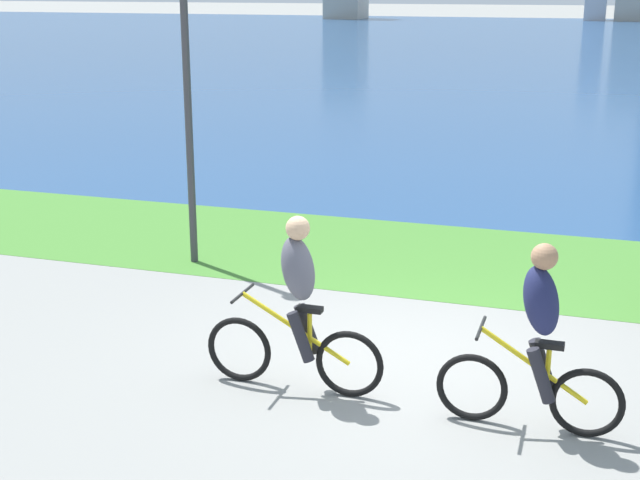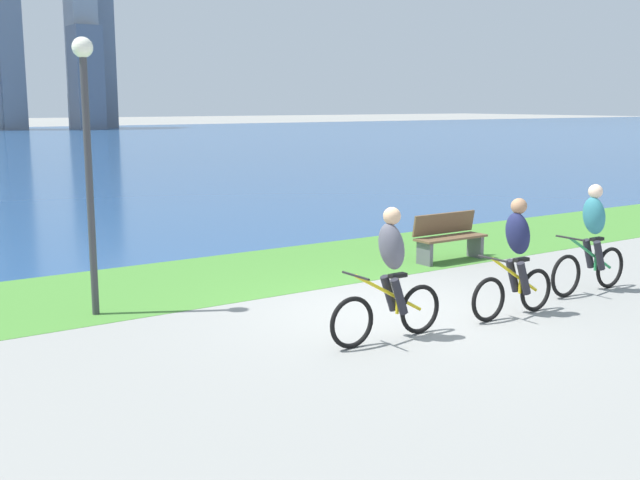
{
  "view_description": "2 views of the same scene",
  "coord_description": "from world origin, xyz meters",
  "px_view_note": "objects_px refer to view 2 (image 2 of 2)",
  "views": [
    {
      "loc": [
        1.69,
        -8.07,
        3.68
      ],
      "look_at": [
        -0.96,
        0.18,
        1.13
      ],
      "focal_mm": 49.24,
      "sensor_mm": 36.0,
      "label": 1
    },
    {
      "loc": [
        -6.88,
        -8.26,
        2.94
      ],
      "look_at": [
        -0.88,
        0.49,
        1.07
      ],
      "focal_mm": 43.84,
      "sensor_mm": 36.0,
      "label": 2
    }
  ],
  "objects_px": {
    "cyclist_trailing": "(516,258)",
    "bench_near_path": "(449,237)",
    "lamppost_tall": "(87,136)",
    "cyclist_lead": "(390,275)",
    "cyclist_distant_rear": "(592,239)"
  },
  "relations": [
    {
      "from": "cyclist_distant_rear",
      "to": "bench_near_path",
      "type": "distance_m",
      "value": 3.1
    },
    {
      "from": "cyclist_trailing",
      "to": "bench_near_path",
      "type": "distance_m",
      "value": 3.91
    },
    {
      "from": "cyclist_distant_rear",
      "to": "lamppost_tall",
      "type": "relative_size",
      "value": 0.46
    },
    {
      "from": "bench_near_path",
      "to": "cyclist_distant_rear",
      "type": "bearing_deg",
      "value": -88.21
    },
    {
      "from": "bench_near_path",
      "to": "cyclist_trailing",
      "type": "bearing_deg",
      "value": -120.19
    },
    {
      "from": "cyclist_trailing",
      "to": "lamppost_tall",
      "type": "relative_size",
      "value": 0.44
    },
    {
      "from": "lamppost_tall",
      "to": "bench_near_path",
      "type": "bearing_deg",
      "value": -0.23
    },
    {
      "from": "bench_near_path",
      "to": "lamppost_tall",
      "type": "distance_m",
      "value": 7.06
    },
    {
      "from": "cyclist_trailing",
      "to": "lamppost_tall",
      "type": "bearing_deg",
      "value": 144.77
    },
    {
      "from": "bench_near_path",
      "to": "cyclist_lead",
      "type": "bearing_deg",
      "value": -141.71
    },
    {
      "from": "cyclist_lead",
      "to": "cyclist_distant_rear",
      "type": "distance_m",
      "value": 4.22
    },
    {
      "from": "cyclist_lead",
      "to": "cyclist_trailing",
      "type": "bearing_deg",
      "value": -3.01
    },
    {
      "from": "cyclist_lead",
      "to": "cyclist_trailing",
      "type": "relative_size",
      "value": 1.05
    },
    {
      "from": "cyclist_trailing",
      "to": "lamppost_tall",
      "type": "distance_m",
      "value": 6.11
    },
    {
      "from": "cyclist_distant_rear",
      "to": "bench_near_path",
      "type": "bearing_deg",
      "value": 91.79
    }
  ]
}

